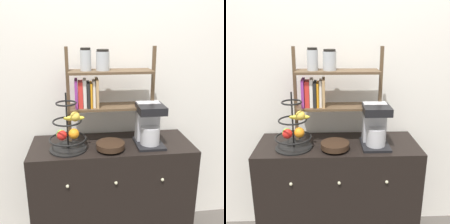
% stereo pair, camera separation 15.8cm
% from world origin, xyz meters
% --- Properties ---
extents(wall_back, '(7.00, 0.05, 2.60)m').
position_xyz_m(wall_back, '(0.00, 0.51, 1.30)').
color(wall_back, silver).
rests_on(wall_back, ground_plane).
extents(sideboard, '(1.23, 0.48, 0.90)m').
position_xyz_m(sideboard, '(0.00, 0.23, 0.45)').
color(sideboard, black).
rests_on(sideboard, ground_plane).
extents(coffee_maker, '(0.20, 0.25, 0.32)m').
position_xyz_m(coffee_maker, '(0.28, 0.20, 1.06)').
color(coffee_maker, black).
rests_on(coffee_maker, sideboard).
extents(fruit_stand, '(0.27, 0.27, 0.42)m').
position_xyz_m(fruit_stand, '(-0.32, 0.16, 1.04)').
color(fruit_stand, black).
rests_on(fruit_stand, sideboard).
extents(wooden_bowl, '(0.21, 0.21, 0.06)m').
position_xyz_m(wooden_bowl, '(-0.02, 0.12, 0.93)').
color(wooden_bowl, black).
rests_on(wooden_bowl, sideboard).
extents(shelf_hutch, '(0.66, 0.20, 0.72)m').
position_xyz_m(shelf_hutch, '(-0.08, 0.30, 1.34)').
color(shelf_hutch, brown).
rests_on(shelf_hutch, sideboard).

